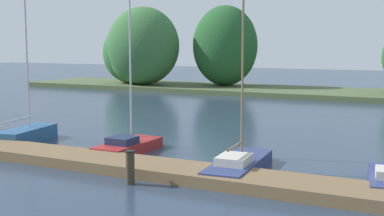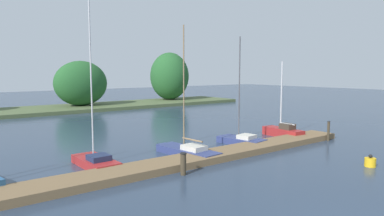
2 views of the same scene
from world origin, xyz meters
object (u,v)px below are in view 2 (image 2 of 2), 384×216
at_px(sailboat_3, 186,150).
at_px(channel_buoy_0, 370,162).
at_px(sailboat_5, 282,131).
at_px(mooring_piling_2, 328,131).
at_px(sailboat_4, 240,139).
at_px(mooring_piling_1, 183,164).
at_px(sailboat_2, 95,160).

distance_m(sailboat_3, channel_buoy_0, 9.23).
height_order(sailboat_5, mooring_piling_2, sailboat_5).
height_order(sailboat_4, sailboat_5, sailboat_4).
bearing_deg(sailboat_3, sailboat_5, -93.75).
bearing_deg(sailboat_5, sailboat_3, 96.91).
relative_size(sailboat_3, mooring_piling_2, 5.38).
height_order(sailboat_3, mooring_piling_1, sailboat_3).
bearing_deg(sailboat_5, mooring_piling_1, 110.97).
bearing_deg(sailboat_5, mooring_piling_2, -151.99).
distance_m(sailboat_4, mooring_piling_2, 6.02).
bearing_deg(mooring_piling_1, mooring_piling_2, 1.26).
distance_m(sailboat_3, sailboat_4, 4.58).
relative_size(sailboat_4, mooring_piling_1, 6.75).
bearing_deg(channel_buoy_0, sailboat_3, 128.02).
xyz_separation_m(sailboat_5, channel_buoy_0, (-2.94, -7.54, -0.18)).
relative_size(sailboat_3, sailboat_5, 1.34).
bearing_deg(mooring_piling_1, channel_buoy_0, -29.17).
height_order(mooring_piling_2, channel_buoy_0, mooring_piling_2).
xyz_separation_m(sailboat_3, mooring_piling_1, (-2.28, -2.83, 0.22)).
height_order(sailboat_4, mooring_piling_2, sailboat_4).
height_order(sailboat_3, channel_buoy_0, sailboat_3).
bearing_deg(mooring_piling_1, sailboat_3, 51.12).
distance_m(sailboat_4, mooring_piling_1, 7.54).
distance_m(sailboat_2, sailboat_3, 4.94).
relative_size(sailboat_3, channel_buoy_0, 11.70).
xyz_separation_m(sailboat_5, mooring_piling_1, (-10.90, -3.09, 0.10)).
xyz_separation_m(sailboat_3, sailboat_4, (4.56, 0.35, 0.01)).
bearing_deg(sailboat_4, sailboat_5, -100.55).
relative_size(sailboat_2, sailboat_3, 1.14).
height_order(sailboat_5, mooring_piling_1, sailboat_5).
xyz_separation_m(sailboat_2, channel_buoy_0, (10.54, -8.19, -0.09)).
height_order(mooring_piling_1, channel_buoy_0, mooring_piling_1).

